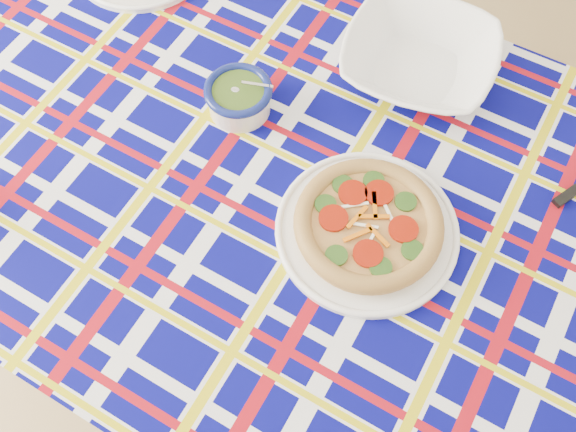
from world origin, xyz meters
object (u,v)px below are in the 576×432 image
(dining_table, at_px, (291,204))
(serving_bowl, at_px, (419,59))
(pesto_bowl, at_px, (239,96))
(main_focaccia_plate, at_px, (368,224))

(dining_table, bearing_deg, serving_bowl, 75.76)
(dining_table, relative_size, pesto_bowl, 14.13)
(main_focaccia_plate, bearing_deg, pesto_bowl, 145.13)
(main_focaccia_plate, xyz_separation_m, pesto_bowl, (-0.29, 0.20, 0.01))
(main_focaccia_plate, distance_m, serving_bowl, 0.38)
(pesto_bowl, bearing_deg, serving_bowl, 29.42)
(main_focaccia_plate, height_order, serving_bowl, serving_bowl)
(dining_table, relative_size, serving_bowl, 6.14)
(main_focaccia_plate, bearing_deg, dining_table, 156.72)
(main_focaccia_plate, relative_size, pesto_bowl, 2.53)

